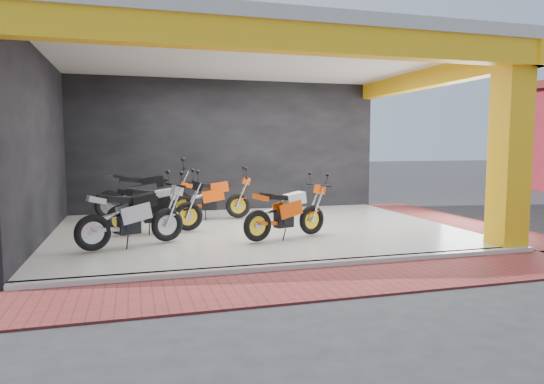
# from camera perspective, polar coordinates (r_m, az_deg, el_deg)

# --- Properties ---
(ground) EXTENTS (80.00, 80.00, 0.00)m
(ground) POSITION_cam_1_polar(r_m,az_deg,el_deg) (8.17, 1.74, -7.28)
(ground) COLOR #2D2D30
(ground) RESTS_ON ground
(showroom_floor) EXTENTS (8.00, 6.00, 0.10)m
(showroom_floor) POSITION_cam_1_polar(r_m,az_deg,el_deg) (10.05, -1.76, -4.56)
(showroom_floor) COLOR white
(showroom_floor) RESTS_ON ground
(showroom_ceiling) EXTENTS (8.40, 6.40, 0.20)m
(showroom_ceiling) POSITION_cam_1_polar(r_m,az_deg,el_deg) (10.05, -1.83, 15.80)
(showroom_ceiling) COLOR beige
(showroom_ceiling) RESTS_ON corner_column
(back_wall) EXTENTS (8.20, 0.20, 3.50)m
(back_wall) POSITION_cam_1_polar(r_m,az_deg,el_deg) (12.92, -5.21, 5.26)
(back_wall) COLOR black
(back_wall) RESTS_ON ground
(left_wall) EXTENTS (0.20, 6.20, 3.50)m
(left_wall) POSITION_cam_1_polar(r_m,az_deg,el_deg) (9.73, -25.99, 4.62)
(left_wall) COLOR black
(left_wall) RESTS_ON ground
(corner_column) EXTENTS (0.50, 0.50, 3.50)m
(corner_column) POSITION_cam_1_polar(r_m,az_deg,el_deg) (9.22, 26.19, 4.59)
(corner_column) COLOR yellow
(corner_column) RESTS_ON ground
(header_beam_front) EXTENTS (8.40, 0.30, 0.40)m
(header_beam_front) POSITION_cam_1_polar(r_m,az_deg,el_deg) (7.18, 4.38, 17.48)
(header_beam_front) COLOR yellow
(header_beam_front) RESTS_ON corner_column
(header_beam_right) EXTENTS (0.30, 6.40, 0.40)m
(header_beam_right) POSITION_cam_1_polar(r_m,az_deg,el_deg) (11.64, 18.13, 12.63)
(header_beam_right) COLOR yellow
(header_beam_right) RESTS_ON corner_column
(floor_kerb) EXTENTS (8.00, 0.20, 0.10)m
(floor_kerb) POSITION_cam_1_polar(r_m,az_deg,el_deg) (7.22, 4.24, -8.61)
(floor_kerb) COLOR white
(floor_kerb) RESTS_ON ground
(paver_front) EXTENTS (9.00, 1.40, 0.03)m
(paver_front) POSITION_cam_1_polar(r_m,az_deg,el_deg) (6.53, 6.65, -10.49)
(paver_front) COLOR maroon
(paver_front) RESTS_ON ground
(paver_right) EXTENTS (1.40, 7.00, 0.03)m
(paver_right) POSITION_cam_1_polar(r_m,az_deg,el_deg) (12.15, 20.79, -3.32)
(paver_right) COLOR maroon
(paver_right) RESTS_ON ground
(moto_hero) EXTENTS (2.00, 1.25, 1.15)m
(moto_hero) POSITION_cam_1_polar(r_m,az_deg,el_deg) (9.18, 4.71, -1.59)
(moto_hero) COLOR #F6500A
(moto_hero) RESTS_ON showroom_floor
(moto_row_a) EXTENTS (1.98, 0.83, 1.19)m
(moto_row_a) POSITION_cam_1_polar(r_m,az_deg,el_deg) (9.66, -9.86, -1.19)
(moto_row_a) COLOR black
(moto_row_a) RESTS_ON showroom_floor
(moto_row_b) EXTENTS (2.11, 1.40, 1.21)m
(moto_row_b) POSITION_cam_1_polar(r_m,az_deg,el_deg) (8.68, -12.26, -1.91)
(moto_row_b) COLOR #A8AAAF
(moto_row_b) RESTS_ON showroom_floor
(moto_row_c) EXTENTS (1.98, 0.92, 1.17)m
(moto_row_c) POSITION_cam_1_polar(r_m,az_deg,el_deg) (11.23, -4.01, -0.22)
(moto_row_c) COLOR #FF510A
(moto_row_c) RESTS_ON showroom_floor
(moto_row_d) EXTENTS (2.36, 1.16, 1.38)m
(moto_row_d) POSITION_cam_1_polar(r_m,az_deg,el_deg) (11.23, -11.25, 0.22)
(moto_row_d) COLOR black
(moto_row_d) RESTS_ON showroom_floor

